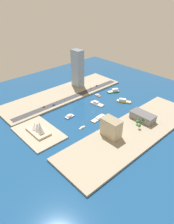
# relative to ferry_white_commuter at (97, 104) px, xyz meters

# --- Properties ---
(ground_plane) EXTENTS (440.00, 440.00, 0.00)m
(ground_plane) POSITION_rel_ferry_white_commuter_xyz_m (-11.62, 20.59, -1.82)
(ground_plane) COLOR navy
(quay_west) EXTENTS (70.00, 240.00, 2.99)m
(quay_west) POSITION_rel_ferry_white_commuter_xyz_m (-92.74, 20.59, -0.33)
(quay_west) COLOR #9E937F
(quay_west) RESTS_ON ground_plane
(quay_east) EXTENTS (70.00, 240.00, 2.99)m
(quay_east) POSITION_rel_ferry_white_commuter_xyz_m (69.49, 20.59, -0.33)
(quay_east) COLOR #9E937F
(quay_east) RESTS_ON ground_plane
(peninsula_point) EXTENTS (73.53, 48.47, 2.00)m
(peninsula_point) POSITION_rel_ferry_white_commuter_xyz_m (-4.28, 119.05, -0.82)
(peninsula_point) COLOR #A89E89
(peninsula_point) RESTS_ON ground_plane
(road_strip) EXTENTS (12.21, 228.00, 0.15)m
(road_strip) POSITION_rel_ferry_white_commuter_xyz_m (46.20, 20.59, 1.24)
(road_strip) COLOR #38383D
(road_strip) RESTS_ON quay_east
(ferry_white_commuter) EXTENTS (26.78, 11.67, 5.59)m
(ferry_white_commuter) POSITION_rel_ferry_white_commuter_xyz_m (0.00, 0.00, 0.00)
(ferry_white_commuter) COLOR silver
(ferry_white_commuter) RESTS_ON ground_plane
(sailboat_small_white) EXTENTS (4.11, 11.80, 11.47)m
(sailboat_small_white) POSITION_rel_ferry_white_commuter_xyz_m (-35.82, 65.70, -0.94)
(sailboat_small_white) COLOR white
(sailboat_small_white) RESTS_ON ground_plane
(ferry_yellow_fast) EXTENTS (25.13, 18.36, 6.30)m
(ferry_yellow_fast) POSITION_rel_ferry_white_commuter_xyz_m (-25.55, -41.10, 0.55)
(ferry_yellow_fast) COLOR yellow
(ferry_yellow_fast) RESTS_ON ground_plane
(catamaran_blue) EXTENTS (8.82, 16.10, 4.19)m
(catamaran_blue) POSITION_rel_ferry_white_commuter_xyz_m (-0.06, 60.58, -0.34)
(catamaran_blue) COLOR blue
(catamaran_blue) RESTS_ON ground_plane
(ferry_green_doubledeck) EXTENTS (16.74, 24.30, 6.63)m
(ferry_green_doubledeck) POSITION_rel_ferry_white_commuter_xyz_m (13.04, -59.71, 0.68)
(ferry_green_doubledeck) COLOR #2D8C4C
(ferry_green_doubledeck) RESTS_ON ground_plane
(barge_flat_brown) EXTENTS (11.47, 30.08, 2.86)m
(barge_flat_brown) POSITION_rel_ferry_white_commuter_xyz_m (-33.65, 29.12, -0.79)
(barge_flat_brown) COLOR brown
(barge_flat_brown) RESTS_ON ground_plane
(water_taxi_orange) EXTENTS (12.67, 4.92, 3.80)m
(water_taxi_orange) POSITION_rel_ferry_white_commuter_xyz_m (22.27, -24.63, -0.46)
(water_taxi_orange) COLOR orange
(water_taxi_orange) RESTS_ON ground_plane
(tower_tall_glass) EXTENTS (23.02, 15.74, 71.99)m
(tower_tall_glass) POSITION_rel_ferry_white_commuter_xyz_m (78.22, -23.86, 37.19)
(tower_tall_glass) COLOR #8C9EB2
(tower_tall_glass) RESTS_ON quay_east
(warehouse_low_gray) EXTENTS (37.50, 19.39, 11.00)m
(warehouse_low_gray) POSITION_rel_ferry_white_commuter_xyz_m (-84.14, -13.37, 6.70)
(warehouse_low_gray) COLOR gray
(warehouse_low_gray) RESTS_ON quay_west
(office_block_beige) EXTENTS (27.43, 16.55, 25.32)m
(office_block_beige) POSITION_rel_ferry_white_commuter_xyz_m (-77.98, 50.97, 13.86)
(office_block_beige) COLOR #C6B793
(office_block_beige) RESTS_ON quay_west
(taxi_yellow_cab) EXTENTS (2.04, 5.08, 1.47)m
(taxi_yellow_cab) POSITION_rel_ferry_white_commuter_xyz_m (50.02, -32.48, 2.05)
(taxi_yellow_cab) COLOR black
(taxi_yellow_cab) RESTS_ON road_strip
(hatchback_blue) EXTENTS (1.91, 5.20, 1.70)m
(hatchback_blue) POSITION_rel_ferry_white_commuter_xyz_m (43.58, 59.69, 2.15)
(hatchback_blue) COLOR black
(hatchback_blue) RESTS_ON road_strip
(pickup_red) EXTENTS (1.76, 4.64, 1.59)m
(pickup_red) POSITION_rel_ferry_white_commuter_xyz_m (49.24, 75.71, 2.10)
(pickup_red) COLOR black
(pickup_red) RESTS_ON road_strip
(suv_black) EXTENTS (2.05, 4.66, 1.63)m
(suv_black) POSITION_rel_ferry_white_commuter_xyz_m (50.83, -50.18, 2.12)
(suv_black) COLOR black
(suv_black) RESTS_ON road_strip
(traffic_light_waterfront) EXTENTS (0.36, 0.36, 6.50)m
(traffic_light_waterfront) POSITION_rel_ferry_white_commuter_xyz_m (38.82, 40.26, 5.51)
(traffic_light_waterfront) COLOR black
(traffic_light_waterfront) RESTS_ON quay_east
(opera_landmark) EXTENTS (36.03, 20.10, 20.80)m
(opera_landmark) POSITION_rel_ferry_white_commuter_xyz_m (-4.16, 119.05, 6.92)
(opera_landmark) COLOR #BCAD93
(opera_landmark) RESTS_ON peninsula_point
(park_tree_cluster) EXTENTS (13.07, 21.95, 9.38)m
(park_tree_cluster) POSITION_rel_ferry_white_commuter_xyz_m (-90.69, -1.17, 6.73)
(park_tree_cluster) COLOR brown
(park_tree_cluster) RESTS_ON quay_west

